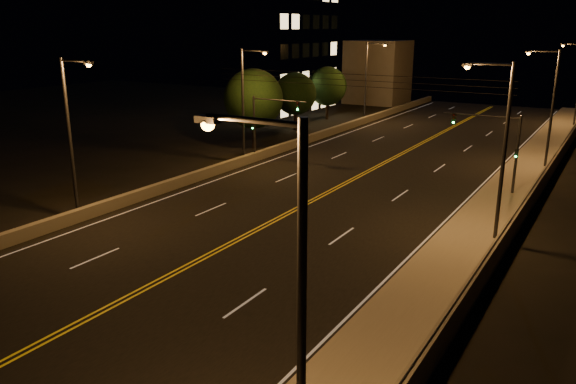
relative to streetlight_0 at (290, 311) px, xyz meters
The scene contains 21 objects.
road 21.77m from the streetlight_0, 123.11° to the left, with size 18.00×120.00×0.02m, color black.
sidewalk 18.44m from the streetlight_0, 92.35° to the left, with size 3.60×120.00×0.30m, color gray.
curb 18.63m from the streetlight_0, 98.35° to the left, with size 0.14×120.00×0.15m, color gray.
parapet_wall 18.28m from the streetlight_0, 87.01° to the left, with size 0.30×120.00×1.00m, color gray.
jersey_barrier 28.08m from the streetlight_0, 140.23° to the left, with size 0.45×120.00×0.74m, color gray.
distant_building_left 76.56m from the streetlight_0, 111.07° to the left, with size 8.00×8.00×9.12m, color #6E665C.
parapet_rail 18.15m from the streetlight_0, 87.01° to the left, with size 0.06×0.06×120.00m, color black.
lane_markings 21.71m from the streetlight_0, 123.21° to the left, with size 17.32×116.00×0.00m.
streetlight_0 is the anchor object (origin of this frame).
streetlight_1 20.44m from the streetlight_0, 90.00° to the left, with size 2.55×0.28×9.31m.
streetlight_2 39.07m from the streetlight_0, 90.00° to the left, with size 2.55×0.28×9.31m.
streetlight_4 24.48m from the streetlight_0, 151.18° to the left, with size 2.55×0.28×9.31m.
streetlight_5 35.85m from the streetlight_0, 126.76° to the left, with size 2.55×0.28×9.31m.
streetlight_6 57.80m from the streetlight_0, 111.79° to the left, with size 2.55×0.28×9.31m.
traffic_signal_right 29.80m from the streetlight_0, 93.08° to the left, with size 5.11×0.31×5.48m.
traffic_signal_left 35.99m from the streetlight_0, 124.30° to the left, with size 5.11×0.31×5.48m.
overhead_wires 29.59m from the streetlight_0, 112.98° to the left, with size 22.00×0.03×0.83m.
building_tower 65.20m from the streetlight_0, 127.92° to the left, with size 24.00×15.00×27.49m.
tree_0 41.57m from the streetlight_0, 125.58° to the left, with size 5.44×5.44×7.37m.
tree_1 51.79m from the streetlight_0, 120.34° to the left, with size 4.63×4.63×6.27m.
tree_2 59.37m from the streetlight_0, 116.55° to the left, with size 4.73×4.73×6.40m.
Camera 1 is at (16.76, -6.40, 10.84)m, focal length 35.00 mm.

